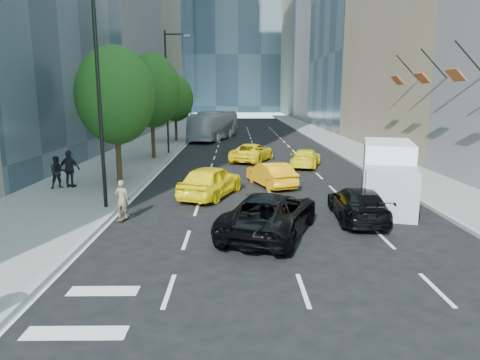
{
  "coord_description": "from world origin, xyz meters",
  "views": [
    {
      "loc": [
        -0.75,
        -14.36,
        5.01
      ],
      "look_at": [
        -0.58,
        2.72,
        1.6
      ],
      "focal_mm": 32.0,
      "sensor_mm": 36.0,
      "label": 1
    }
  ],
  "objects_px": {
    "skateboarder": "(122,202)",
    "box_truck": "(388,174)",
    "black_sedan_lincoln": "(270,213)",
    "city_bus": "(214,125)",
    "black_sedan_mercedes": "(358,204)"
  },
  "relations": [
    {
      "from": "skateboarder",
      "to": "box_truck",
      "type": "xyz_separation_m",
      "value": [
        11.59,
        2.51,
        0.66
      ]
    },
    {
      "from": "black_sedan_lincoln",
      "to": "city_bus",
      "type": "distance_m",
      "value": 34.27
    },
    {
      "from": "city_bus",
      "to": "box_truck",
      "type": "relative_size",
      "value": 1.82
    },
    {
      "from": "black_sedan_mercedes",
      "to": "skateboarder",
      "type": "bearing_deg",
      "value": 3.19
    },
    {
      "from": "black_sedan_lincoln",
      "to": "box_truck",
      "type": "height_order",
      "value": "box_truck"
    },
    {
      "from": "black_sedan_lincoln",
      "to": "city_bus",
      "type": "relative_size",
      "value": 0.49
    },
    {
      "from": "skateboarder",
      "to": "city_bus",
      "type": "xyz_separation_m",
      "value": [
        2.14,
        32.27,
        0.81
      ]
    },
    {
      "from": "skateboarder",
      "to": "city_bus",
      "type": "bearing_deg",
      "value": -85.09
    },
    {
      "from": "skateboarder",
      "to": "box_truck",
      "type": "relative_size",
      "value": 0.25
    },
    {
      "from": "skateboarder",
      "to": "box_truck",
      "type": "bearing_deg",
      "value": -159.08
    },
    {
      "from": "black_sedan_lincoln",
      "to": "box_truck",
      "type": "xyz_separation_m",
      "value": [
        5.75,
        4.3,
        0.66
      ]
    },
    {
      "from": "box_truck",
      "to": "skateboarder",
      "type": "bearing_deg",
      "value": -151.9
    },
    {
      "from": "skateboarder",
      "to": "black_sedan_lincoln",
      "type": "distance_m",
      "value": 6.11
    },
    {
      "from": "black_sedan_lincoln",
      "to": "box_truck",
      "type": "relative_size",
      "value": 0.89
    },
    {
      "from": "skateboarder",
      "to": "city_bus",
      "type": "height_order",
      "value": "city_bus"
    }
  ]
}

